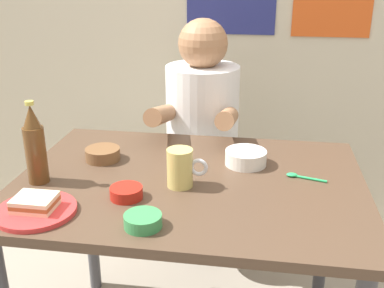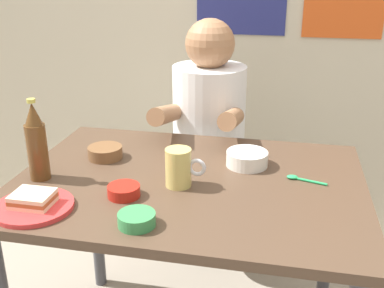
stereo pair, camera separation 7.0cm
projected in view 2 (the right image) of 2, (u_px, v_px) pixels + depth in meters
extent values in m
cube|color=#4C3828|center=(189.00, 183.00, 1.48)|extent=(1.10, 0.80, 0.03)
cylinder|color=#3F3F44|center=(95.00, 215.00, 2.02)|extent=(0.05, 0.05, 0.71)
cylinder|color=#3F3F44|center=(328.00, 241.00, 1.83)|extent=(0.05, 0.05, 0.71)
cylinder|color=#4C4C51|center=(208.00, 222.00, 2.25)|extent=(0.08, 0.08, 0.41)
cylinder|color=#2D2D33|center=(208.00, 181.00, 2.17)|extent=(0.34, 0.34, 0.04)
cylinder|color=white|center=(209.00, 124.00, 2.07)|extent=(0.32, 0.32, 0.52)
sphere|color=#A0704C|center=(210.00, 44.00, 1.94)|extent=(0.21, 0.21, 0.21)
cylinder|color=#A0704C|center=(166.00, 114.00, 1.82)|extent=(0.07, 0.31, 0.14)
cylinder|color=#A0704C|center=(232.00, 119.00, 1.78)|extent=(0.07, 0.31, 0.14)
cylinder|color=red|center=(34.00, 207.00, 1.29)|extent=(0.22, 0.22, 0.01)
cube|color=beige|center=(33.00, 203.00, 1.29)|extent=(0.11, 0.09, 0.01)
cube|color=#9E592D|center=(33.00, 199.00, 1.28)|extent=(0.11, 0.09, 0.01)
cube|color=beige|center=(32.00, 195.00, 1.28)|extent=(0.11, 0.09, 0.01)
cylinder|color=#D1BC66|center=(178.00, 168.00, 1.41)|extent=(0.08, 0.08, 0.12)
torus|color=silver|center=(197.00, 167.00, 1.40)|extent=(0.06, 0.01, 0.06)
cylinder|color=#593819|center=(38.00, 152.00, 1.45)|extent=(0.06, 0.06, 0.18)
cone|color=#593819|center=(33.00, 114.00, 1.40)|extent=(0.05, 0.05, 0.07)
cylinder|color=#BFB74C|center=(31.00, 101.00, 1.39)|extent=(0.03, 0.03, 0.01)
cylinder|color=silver|center=(247.00, 159.00, 1.56)|extent=(0.14, 0.14, 0.05)
cylinder|color=tan|center=(247.00, 156.00, 1.56)|extent=(0.11, 0.11, 0.02)
cylinder|color=#388C4C|center=(137.00, 219.00, 1.21)|extent=(0.10, 0.10, 0.03)
cylinder|color=#5B643A|center=(137.00, 217.00, 1.21)|extent=(0.08, 0.08, 0.02)
cylinder|color=#B21E14|center=(124.00, 191.00, 1.36)|extent=(0.10, 0.10, 0.03)
cylinder|color=maroon|center=(124.00, 189.00, 1.36)|extent=(0.08, 0.08, 0.02)
cylinder|color=brown|center=(105.00, 152.00, 1.63)|extent=(0.12, 0.12, 0.04)
cylinder|color=brown|center=(105.00, 150.00, 1.62)|extent=(0.10, 0.10, 0.02)
cylinder|color=#26A559|center=(310.00, 181.00, 1.45)|extent=(0.11, 0.04, 0.01)
ellipsoid|color=#26A559|center=(292.00, 177.00, 1.48)|extent=(0.04, 0.02, 0.01)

